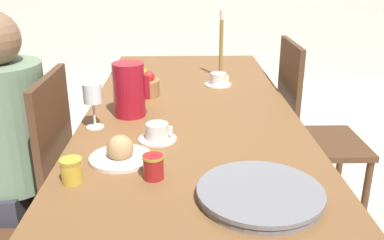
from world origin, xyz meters
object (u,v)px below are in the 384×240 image
at_px(teacup_across, 218,80).
at_px(jam_jar_amber, 153,166).
at_px(person_seated, 0,143).
at_px(teacup_near_person, 157,133).
at_px(candlestick_tall, 221,51).
at_px(jam_jar_red, 72,170).
at_px(chair_opposite, 308,130).
at_px(serving_tray, 260,194).
at_px(fruit_bowl, 141,85).
at_px(chair_person_side, 29,194).
at_px(red_pitcher, 129,89).
at_px(wine_glass_water, 93,95).
at_px(bread_plate, 120,152).

bearing_deg(teacup_across, jam_jar_amber, -105.37).
xyz_separation_m(person_seated, teacup_near_person, (0.58, -0.07, 0.06)).
height_order(jam_jar_amber, candlestick_tall, candlestick_tall).
bearing_deg(jam_jar_red, chair_opposite, 44.14).
relative_size(teacup_across, serving_tray, 0.40).
bearing_deg(candlestick_tall, person_seated, -138.57).
height_order(teacup_across, jam_jar_amber, jam_jar_amber).
bearing_deg(candlestick_tall, teacup_near_person, -109.29).
bearing_deg(teacup_across, fruit_bowl, -155.93).
height_order(teacup_near_person, jam_jar_red, jam_jar_red).
height_order(chair_person_side, red_pitcher, chair_person_side).
xyz_separation_m(chair_opposite, person_seated, (-1.32, -0.57, 0.20)).
bearing_deg(red_pitcher, serving_tray, -57.66).
bearing_deg(wine_glass_water, bread_plate, -64.49).
bearing_deg(jam_jar_red, chair_person_side, 128.70).
distance_m(bread_plate, jam_jar_red, 0.19).
bearing_deg(chair_person_side, wine_glass_water, -69.37).
bearing_deg(jam_jar_amber, teacup_across, 74.63).
bearing_deg(chair_person_side, person_seated, 68.96).
distance_m(chair_opposite, serving_tray, 1.16).
relative_size(serving_tray, fruit_bowl, 1.97).
bearing_deg(chair_opposite, jam_jar_red, -45.86).
height_order(red_pitcher, teacup_across, red_pitcher).
relative_size(red_pitcher, bread_plate, 1.09).
bearing_deg(fruit_bowl, serving_tray, -66.95).
relative_size(chair_opposite, teacup_across, 7.05).
relative_size(person_seated, red_pitcher, 5.38).
bearing_deg(teacup_near_person, chair_opposite, 40.91).
bearing_deg(chair_person_side, candlestick_tall, -44.08).
bearing_deg(teacup_across, chair_opposite, -6.59).
relative_size(chair_opposite, serving_tray, 2.81).
bearing_deg(person_seated, red_pitcher, -67.46).
bearing_deg(candlestick_tall, bread_plate, -112.07).
height_order(person_seated, serving_tray, person_seated).
bearing_deg(jam_jar_red, teacup_across, 63.32).
bearing_deg(bread_plate, jam_jar_amber, -47.80).
height_order(person_seated, jam_jar_red, person_seated).
relative_size(red_pitcher, candlestick_tall, 0.61).
relative_size(teacup_near_person, fruit_bowl, 0.79).
relative_size(serving_tray, jam_jar_amber, 4.65).
distance_m(person_seated, jam_jar_red, 0.52).
distance_m(chair_person_side, fruit_bowl, 0.69).
distance_m(chair_opposite, teacup_across, 0.54).
bearing_deg(chair_person_side, red_pitcher, -58.30).
distance_m(jam_jar_red, candlestick_tall, 1.26).
relative_size(person_seated, teacup_across, 8.66).
distance_m(teacup_near_person, teacup_across, 0.74).
distance_m(bread_plate, jam_jar_amber, 0.17).
bearing_deg(wine_glass_water, candlestick_tall, 53.17).
bearing_deg(teacup_across, wine_glass_water, -132.09).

